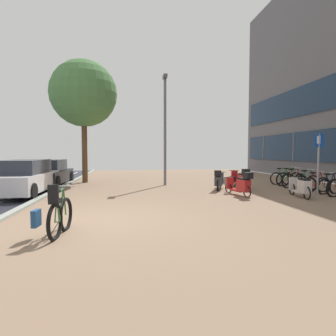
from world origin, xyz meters
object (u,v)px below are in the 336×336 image
object	(u,v)px
bicycle_rack_06	(282,178)
parking_sign	(318,159)
bicycle_rack_02	(316,184)
street_tree	(84,94)
parked_car_near	(25,178)
parked_car_far	(48,173)
scooter_far	(241,179)
bicycle_rack_01	(330,186)
scooter_mid	(301,187)
bicycle_rack_03	(307,182)
bicycle_rack_05	(289,179)
lamp_post	(165,124)
scooter_extra	(219,180)
bicycle_foreground	(58,216)
bicycle_rack_04	(294,181)
scooter_near	(241,185)

from	to	relation	value
bicycle_rack_06	parking_sign	size ratio (longest dim) A/B	0.56
bicycle_rack_02	parking_sign	distance (m)	2.26
street_tree	parked_car_near	bearing A→B (deg)	-112.64
parked_car_far	scooter_far	bearing A→B (deg)	-15.85
bicycle_rack_01	scooter_mid	distance (m)	1.85
bicycle_rack_03	bicycle_rack_05	bearing A→B (deg)	91.74
bicycle_rack_05	scooter_far	size ratio (longest dim) A/B	0.78
parking_sign	lamp_post	xyz separation A→B (m)	(-5.16, 4.97, 1.70)
bicycle_rack_05	bicycle_rack_06	size ratio (longest dim) A/B	1.06
street_tree	bicycle_rack_06	bearing A→B (deg)	-13.56
parked_car_near	scooter_far	bearing A→B (deg)	2.74
scooter_extra	parked_car_far	size ratio (longest dim) A/B	0.40
parked_car_far	lamp_post	size ratio (longest dim) A/B	0.74
bicycle_foreground	parked_car_near	world-z (taller)	parked_car_near
bicycle_rack_02	parked_car_far	world-z (taller)	parked_car_far
bicycle_rack_06	parked_car_far	xyz separation A→B (m)	(-12.45, 1.53, 0.29)
bicycle_rack_01	lamp_post	world-z (taller)	lamp_post
bicycle_rack_04	scooter_extra	world-z (taller)	bicycle_rack_04
bicycle_rack_02	bicycle_rack_05	distance (m)	2.06
scooter_near	scooter_extra	size ratio (longest dim) A/B	1.00
bicycle_rack_02	scooter_mid	size ratio (longest dim) A/B	0.76
bicycle_rack_01	street_tree	xyz separation A→B (m)	(-10.79, 6.01, 4.72)
bicycle_foreground	parking_sign	size ratio (longest dim) A/B	0.59
bicycle_rack_04	parked_car_near	distance (m)	12.29
parked_car_near	street_tree	world-z (taller)	street_tree
parked_car_near	bicycle_rack_03	bearing A→B (deg)	-1.84
scooter_extra	parking_sign	world-z (taller)	parking_sign
scooter_extra	parking_sign	size ratio (longest dim) A/B	0.70
bicycle_rack_03	bicycle_rack_05	distance (m)	1.37
bicycle_rack_01	scooter_mid	xyz separation A→B (m)	(-1.73, -0.66, 0.07)
parked_car_near	street_tree	bearing A→B (deg)	67.36
bicycle_rack_04	lamp_post	size ratio (longest dim) A/B	0.25
scooter_far	street_tree	xyz separation A→B (m)	(-7.85, 3.78, 4.60)
parked_car_near	bicycle_foreground	bearing A→B (deg)	-65.42
bicycle_rack_05	parked_car_far	world-z (taller)	parked_car_far
bicycle_rack_02	scooter_near	xyz separation A→B (m)	(-3.75, -0.64, 0.11)
scooter_extra	lamp_post	size ratio (longest dim) A/B	0.30
bicycle_rack_03	bicycle_foreground	bearing A→B (deg)	-149.40
bicycle_foreground	scooter_mid	distance (m)	8.83
lamp_post	street_tree	distance (m)	5.16
bicycle_rack_03	lamp_post	world-z (taller)	lamp_post
bicycle_rack_02	scooter_far	xyz separation A→B (m)	(-2.83, 1.55, 0.12)
parked_car_near	parked_car_far	world-z (taller)	parked_car_near
scooter_mid	bicycle_rack_04	bearing A→B (deg)	61.82
bicycle_foreground	scooter_near	xyz separation A→B (m)	(5.90, 4.41, 0.03)
scooter_extra	parked_car_far	xyz separation A→B (m)	(-8.39, 3.05, 0.20)
bicycle_rack_03	scooter_near	bearing A→B (deg)	-160.74
scooter_near	scooter_extra	xyz separation A→B (m)	(-0.30, 1.86, -0.01)
bicycle_rack_06	scooter_mid	bearing A→B (deg)	-111.80
parked_car_far	parking_sign	bearing A→B (deg)	-27.34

